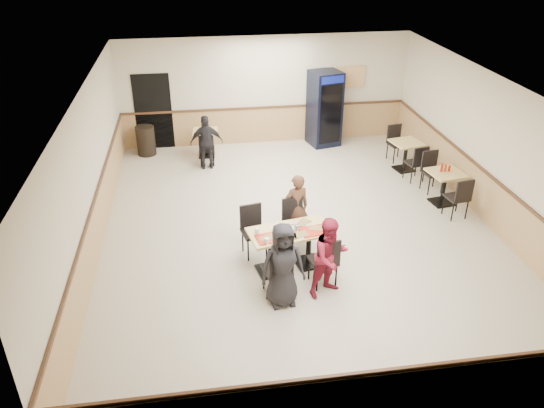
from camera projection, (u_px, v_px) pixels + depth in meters
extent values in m
plane|color=beige|center=(299.00, 230.00, 11.04)|extent=(10.00, 10.00, 0.00)
plane|color=silver|center=(303.00, 88.00, 9.61)|extent=(10.00, 10.00, 0.00)
plane|color=beige|center=(265.00, 91.00, 14.67)|extent=(8.00, 0.00, 8.00)
plane|color=beige|center=(388.00, 343.00, 5.98)|extent=(8.00, 0.00, 8.00)
plane|color=beige|center=(89.00, 177.00, 9.80)|extent=(0.00, 10.00, 10.00)
plane|color=beige|center=(492.00, 152.00, 10.85)|extent=(0.00, 10.00, 10.00)
cube|color=tan|center=(266.00, 125.00, 15.14)|extent=(7.98, 0.03, 1.00)
cube|color=tan|center=(482.00, 195.00, 11.32)|extent=(0.03, 9.98, 1.00)
cube|color=#472B19|center=(266.00, 107.00, 14.87)|extent=(7.98, 0.04, 0.06)
cube|color=black|center=(153.00, 112.00, 14.46)|extent=(1.00, 0.02, 2.10)
cube|color=orange|center=(350.00, 77.00, 14.81)|extent=(0.85, 0.02, 0.60)
cube|color=black|center=(271.00, 270.00, 9.74)|extent=(0.56, 0.56, 0.04)
cylinder|color=black|center=(271.00, 253.00, 9.55)|extent=(0.10, 0.10, 0.72)
cube|color=#DBBF6A|center=(271.00, 235.00, 9.38)|extent=(0.87, 0.87, 0.04)
cube|color=black|center=(308.00, 262.00, 9.95)|extent=(0.56, 0.56, 0.04)
cylinder|color=black|center=(309.00, 245.00, 9.77)|extent=(0.10, 0.10, 0.72)
cube|color=#DBBF6A|center=(309.00, 228.00, 9.59)|extent=(0.87, 0.87, 0.04)
imported|color=black|center=(283.00, 265.00, 8.61)|extent=(0.78, 0.55, 1.51)
imported|color=maroon|center=(330.00, 257.00, 8.87)|extent=(0.87, 0.79, 1.45)
imported|color=#543424|center=(296.00, 208.00, 10.41)|extent=(0.57, 0.43, 1.42)
imported|color=black|center=(207.00, 142.00, 13.43)|extent=(0.83, 0.36, 1.41)
cube|color=red|center=(270.00, 238.00, 9.24)|extent=(0.54, 0.43, 0.02)
cube|color=red|center=(313.00, 231.00, 9.45)|extent=(0.54, 0.43, 0.02)
cylinder|color=white|center=(288.00, 237.00, 9.28)|extent=(0.24, 0.24, 0.01)
cube|color=#B67A47|center=(288.00, 236.00, 9.28)|extent=(0.29, 0.20, 0.02)
cylinder|color=white|center=(317.00, 229.00, 9.52)|extent=(0.24, 0.24, 0.01)
cube|color=#B67A47|center=(317.00, 228.00, 9.52)|extent=(0.31, 0.24, 0.02)
cylinder|color=white|center=(300.00, 235.00, 9.33)|extent=(0.24, 0.24, 0.01)
cube|color=#B67A47|center=(300.00, 235.00, 9.32)|extent=(0.31, 0.25, 0.02)
cylinder|color=white|center=(303.00, 223.00, 9.70)|extent=(0.24, 0.24, 0.01)
cube|color=#B67A47|center=(303.00, 223.00, 9.69)|extent=(0.32, 0.32, 0.02)
cylinder|color=white|center=(267.00, 239.00, 9.23)|extent=(0.24, 0.24, 0.01)
cube|color=#B67A47|center=(267.00, 238.00, 9.22)|extent=(0.33, 0.30, 0.02)
cylinder|color=white|center=(267.00, 241.00, 9.08)|extent=(0.09, 0.09, 0.11)
cylinder|color=white|center=(257.00, 231.00, 9.37)|extent=(0.09, 0.09, 0.11)
cylinder|color=white|center=(279.00, 240.00, 9.11)|extent=(0.09, 0.09, 0.11)
cylinder|color=white|center=(275.00, 229.00, 9.42)|extent=(0.09, 0.09, 0.11)
cylinder|color=silver|center=(292.00, 226.00, 9.51)|extent=(0.07, 0.07, 0.12)
cylinder|color=silver|center=(297.00, 226.00, 9.48)|extent=(0.07, 0.07, 0.12)
cylinder|color=silver|center=(298.00, 228.00, 9.44)|extent=(0.07, 0.07, 0.12)
ellipsoid|color=silver|center=(292.00, 228.00, 9.44)|extent=(0.16, 0.16, 0.11)
cube|color=black|center=(441.00, 202.00, 12.06)|extent=(0.53, 0.53, 0.04)
cylinder|color=black|center=(444.00, 188.00, 11.89)|extent=(0.09, 0.09, 0.70)
cube|color=#DBBF6A|center=(446.00, 173.00, 11.71)|extent=(0.82, 0.82, 0.04)
cube|color=black|center=(404.00, 169.00, 13.65)|extent=(0.54, 0.54, 0.04)
cylinder|color=black|center=(405.00, 156.00, 13.48)|extent=(0.09, 0.09, 0.69)
cube|color=#DBBF6A|center=(407.00, 143.00, 13.31)|extent=(0.84, 0.84, 0.04)
cylinder|color=#B41D0C|center=(442.00, 167.00, 11.69)|extent=(0.06, 0.06, 0.20)
cylinder|color=#AD4617|center=(446.00, 168.00, 11.71)|extent=(0.06, 0.06, 0.17)
cylinder|color=#B41D0C|center=(449.00, 168.00, 11.72)|extent=(0.05, 0.05, 0.14)
cube|color=black|center=(207.00, 155.00, 14.45)|extent=(0.45, 0.45, 0.04)
cylinder|color=black|center=(206.00, 143.00, 14.29)|extent=(0.09, 0.09, 0.65)
cube|color=#DBBF6A|center=(205.00, 132.00, 14.13)|extent=(0.70, 0.70, 0.04)
cube|color=black|center=(324.00, 108.00, 14.75)|extent=(0.94, 0.93, 2.08)
cube|color=black|center=(331.00, 115.00, 14.46)|extent=(0.62, 0.16, 1.64)
cube|color=navy|center=(333.00, 80.00, 13.99)|extent=(0.64, 0.17, 0.20)
cylinder|color=black|center=(146.00, 141.00, 14.37)|extent=(0.50, 0.50, 0.79)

